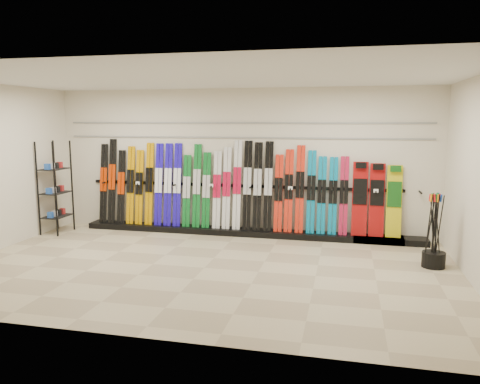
# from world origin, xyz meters

# --- Properties ---
(floor) EXTENTS (8.00, 8.00, 0.00)m
(floor) POSITION_xyz_m (0.00, 0.00, 0.00)
(floor) COLOR tan
(floor) RESTS_ON ground
(back_wall) EXTENTS (8.00, 0.00, 8.00)m
(back_wall) POSITION_xyz_m (0.00, 2.50, 1.50)
(back_wall) COLOR beige
(back_wall) RESTS_ON floor
(ceiling) EXTENTS (8.00, 8.00, 0.00)m
(ceiling) POSITION_xyz_m (0.00, 0.00, 3.00)
(ceiling) COLOR silver
(ceiling) RESTS_ON back_wall
(ski_rack_base) EXTENTS (8.00, 0.40, 0.12)m
(ski_rack_base) POSITION_xyz_m (0.22, 2.28, 0.06)
(ski_rack_base) COLOR black
(ski_rack_base) RESTS_ON floor
(skis) EXTENTS (5.36, 0.27, 1.83)m
(skis) POSITION_xyz_m (-0.48, 2.35, 0.96)
(skis) COLOR black
(skis) RESTS_ON ski_rack_base
(snowboards) EXTENTS (0.93, 0.22, 1.43)m
(snowboards) POSITION_xyz_m (2.76, 2.35, 0.82)
(snowboards) COLOR #990C0C
(snowboards) RESTS_ON ski_rack_base
(accessory_rack) EXTENTS (0.40, 0.60, 1.93)m
(accessory_rack) POSITION_xyz_m (-3.75, 1.61, 0.96)
(accessory_rack) COLOR black
(accessory_rack) RESTS_ON floor
(pole_bin) EXTENTS (0.37, 0.37, 0.25)m
(pole_bin) POSITION_xyz_m (3.60, 0.88, 0.12)
(pole_bin) COLOR black
(pole_bin) RESTS_ON floor
(ski_poles) EXTENTS (0.29, 0.32, 1.18)m
(ski_poles) POSITION_xyz_m (3.58, 0.88, 0.61)
(ski_poles) COLOR black
(ski_poles) RESTS_ON pole_bin
(slatwall_rail_0) EXTENTS (7.60, 0.02, 0.03)m
(slatwall_rail_0) POSITION_xyz_m (0.00, 2.48, 2.00)
(slatwall_rail_0) COLOR gray
(slatwall_rail_0) RESTS_ON back_wall
(slatwall_rail_1) EXTENTS (7.60, 0.02, 0.03)m
(slatwall_rail_1) POSITION_xyz_m (0.00, 2.48, 2.30)
(slatwall_rail_1) COLOR gray
(slatwall_rail_1) RESTS_ON back_wall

